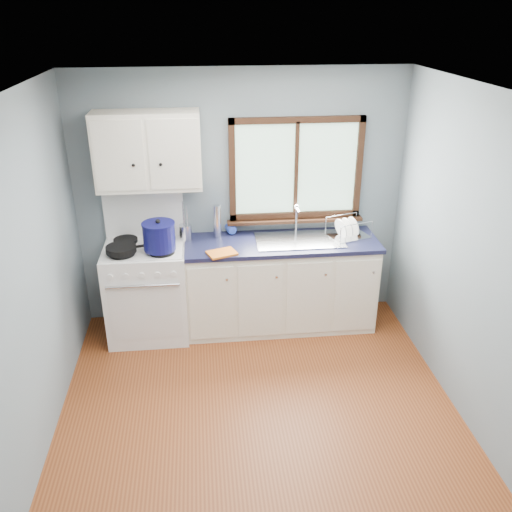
{
  "coord_description": "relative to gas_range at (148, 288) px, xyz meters",
  "views": [
    {
      "loc": [
        -0.4,
        -3.25,
        2.99
      ],
      "look_at": [
        0.05,
        0.9,
        1.05
      ],
      "focal_mm": 38.0,
      "sensor_mm": 36.0,
      "label": 1
    }
  ],
  "objects": [
    {
      "name": "sink",
      "position": [
        1.49,
        0.02,
        0.37
      ],
      "size": [
        0.84,
        0.46,
        0.44
      ],
      "color": "silver",
      "rests_on": "countertop"
    },
    {
      "name": "dish_towel",
      "position": [
        0.72,
        -0.22,
        0.44
      ],
      "size": [
        0.3,
        0.26,
        0.02
      ],
      "primitive_type": "cube",
      "rotation": [
        0.0,
        0.0,
        0.35
      ],
      "color": "orange",
      "rests_on": "countertop"
    },
    {
      "name": "wall_right",
      "position": [
        2.56,
        -1.47,
        0.76
      ],
      "size": [
        0.02,
        3.6,
        2.5
      ],
      "primitive_type": "cube",
      "color": "slate",
      "rests_on": "ground"
    },
    {
      "name": "utensil_crock",
      "position": [
        0.39,
        0.15,
        0.51
      ],
      "size": [
        0.15,
        0.15,
        0.39
      ],
      "rotation": [
        0.0,
        0.0,
        -0.26
      ],
      "color": "silver",
      "rests_on": "countertop"
    },
    {
      "name": "wall_front",
      "position": [
        0.95,
        -3.28,
        0.76
      ],
      "size": [
        3.2,
        0.02,
        2.5
      ],
      "primitive_type": "cube",
      "color": "slate",
      "rests_on": "ground"
    },
    {
      "name": "ceiling",
      "position": [
        0.95,
        -1.47,
        2.02
      ],
      "size": [
        3.2,
        3.6,
        0.02
      ],
      "primitive_type": "cube",
      "color": "white",
      "rests_on": "wall_back"
    },
    {
      "name": "window",
      "position": [
        1.48,
        0.3,
        0.98
      ],
      "size": [
        1.36,
        0.1,
        1.03
      ],
      "color": "#9EC6A8",
      "rests_on": "wall_back"
    },
    {
      "name": "thermos",
      "position": [
        0.7,
        0.19,
        0.59
      ],
      "size": [
        0.09,
        0.09,
        0.33
      ],
      "primitive_type": "cylinder",
      "rotation": [
        0.0,
        0.0,
        0.28
      ],
      "color": "silver",
      "rests_on": "countertop"
    },
    {
      "name": "skillet",
      "position": [
        -0.18,
        -0.16,
        0.49
      ],
      "size": [
        0.44,
        0.34,
        0.06
      ],
      "rotation": [
        0.0,
        0.0,
        0.28
      ],
      "color": "black",
      "rests_on": "gas_range"
    },
    {
      "name": "stockpot",
      "position": [
        0.16,
        -0.14,
        0.6
      ],
      "size": [
        0.39,
        0.39,
        0.29
      ],
      "rotation": [
        0.0,
        0.0,
        0.36
      ],
      "color": "#0D0E48",
      "rests_on": "gas_range"
    },
    {
      "name": "dish_rack",
      "position": [
        1.97,
        0.06,
        0.48
      ],
      "size": [
        0.45,
        0.39,
        0.2
      ],
      "rotation": [
        0.0,
        0.0,
        0.32
      ],
      "color": "silver",
      "rests_on": "countertop"
    },
    {
      "name": "base_cabinets",
      "position": [
        1.31,
        0.02,
        -0.08
      ],
      "size": [
        1.85,
        0.6,
        0.88
      ],
      "color": "white",
      "rests_on": "floor"
    },
    {
      "name": "wall_left",
      "position": [
        -0.66,
        -1.47,
        0.76
      ],
      "size": [
        0.02,
        3.6,
        2.5
      ],
      "primitive_type": "cube",
      "color": "slate",
      "rests_on": "ground"
    },
    {
      "name": "floor",
      "position": [
        0.95,
        -1.47,
        -0.5
      ],
      "size": [
        3.2,
        3.6,
        0.02
      ],
      "primitive_type": "cube",
      "color": "brown",
      "rests_on": "ground"
    },
    {
      "name": "wall_back",
      "position": [
        0.95,
        0.34,
        0.76
      ],
      "size": [
        3.2,
        0.02,
        2.5
      ],
      "primitive_type": "cube",
      "color": "slate",
      "rests_on": "ground"
    },
    {
      "name": "soap_bottle",
      "position": [
        0.85,
        0.21,
        0.55
      ],
      "size": [
        0.12,
        0.12,
        0.25
      ],
      "primitive_type": "imported",
      "rotation": [
        0.0,
        0.0,
        0.25
      ],
      "color": "#2640A7",
      "rests_on": "countertop"
    },
    {
      "name": "gas_range",
      "position": [
        0.0,
        0.0,
        0.0
      ],
      "size": [
        0.76,
        0.69,
        1.36
      ],
      "color": "white",
      "rests_on": "floor"
    },
    {
      "name": "countertop",
      "position": [
        1.31,
        0.02,
        0.41
      ],
      "size": [
        1.89,
        0.64,
        0.04
      ],
      "primitive_type": "cube",
      "color": "black",
      "rests_on": "base_cabinets"
    },
    {
      "name": "upper_cabinets",
      "position": [
        0.1,
        0.15,
        1.31
      ],
      "size": [
        0.95,
        0.35,
        0.7
      ],
      "color": "white",
      "rests_on": "wall_back"
    }
  ]
}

